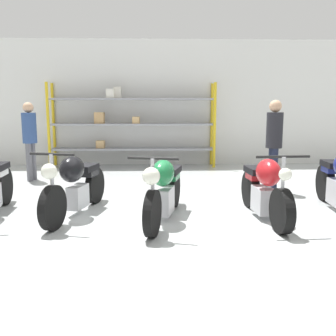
% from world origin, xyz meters
% --- Properties ---
extents(ground_plane, '(30.00, 30.00, 0.00)m').
position_xyz_m(ground_plane, '(0.00, 0.00, 0.00)').
color(ground_plane, '#B2B7B7').
extents(back_wall, '(30.00, 0.08, 3.60)m').
position_xyz_m(back_wall, '(0.00, 5.47, 1.80)').
color(back_wall, silver).
rests_on(back_wall, ground_plane).
extents(shelving_rack, '(4.68, 0.63, 2.36)m').
position_xyz_m(shelving_rack, '(-0.95, 5.09, 1.24)').
color(shelving_rack, gold).
rests_on(shelving_rack, ground_plane).
extents(motorcycle_black, '(0.78, 2.10, 1.07)m').
position_xyz_m(motorcycle_black, '(-1.45, 0.13, 0.51)').
color(motorcycle_black, black).
rests_on(motorcycle_black, ground_plane).
extents(motorcycle_green, '(0.80, 2.10, 1.05)m').
position_xyz_m(motorcycle_green, '(-0.07, -0.18, 0.50)').
color(motorcycle_green, black).
rests_on(motorcycle_green, ground_plane).
extents(motorcycle_red, '(0.73, 1.98, 1.05)m').
position_xyz_m(motorcycle_red, '(1.44, -0.14, 0.47)').
color(motorcycle_red, black).
rests_on(motorcycle_red, ground_plane).
extents(person_browsing, '(0.33, 0.33, 1.82)m').
position_xyz_m(person_browsing, '(2.14, 1.71, 1.08)').
color(person_browsing, '#1E2338').
rests_on(person_browsing, ground_plane).
extents(person_near_rack, '(0.38, 0.38, 1.79)m').
position_xyz_m(person_near_rack, '(-3.08, 3.04, 1.06)').
color(person_near_rack, '#595960').
rests_on(person_near_rack, ground_plane).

